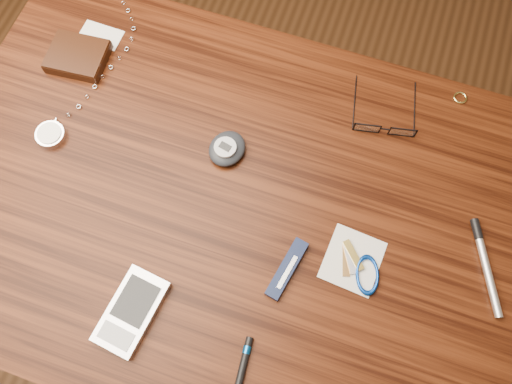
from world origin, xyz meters
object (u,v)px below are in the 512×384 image
pda_phone (132,311)px  eyeglasses (385,127)px  pocket_watch (55,129)px  silver_pen (484,259)px  desk (229,220)px  pedometer (227,149)px  pocket_knife (287,269)px  wallet_and_card (78,56)px  notepad_keys (360,268)px

pda_phone → eyeglasses: bearing=56.2°
pda_phone → pocket_watch: bearing=136.4°
pocket_watch → pda_phone: size_ratio=2.71×
pda_phone → silver_pen: 0.55m
eyeglasses → pocket_watch: bearing=-160.9°
eyeglasses → desk: bearing=-134.9°
pedometer → eyeglasses: bearing=27.8°
pocket_knife → silver_pen: pocket_knife is taller
pda_phone → wallet_and_card: bearing=125.6°
pda_phone → notepad_keys: (0.31, 0.18, -0.01)m
silver_pen → desk: bearing=-174.3°
eyeglasses → pda_phone: bearing=-123.8°
wallet_and_card → silver_pen: wallet_and_card is taller
eyeglasses → pocket_knife: 0.30m
wallet_and_card → eyeglasses: (0.56, 0.04, -0.00)m
eyeglasses → pedometer: bearing=-152.2°
pedometer → pocket_knife: (0.16, -0.16, -0.01)m
eyeglasses → pocket_watch: eyeglasses is taller
notepad_keys → silver_pen: (0.18, 0.08, 0.00)m
pda_phone → notepad_keys: bearing=29.9°
pocket_watch → notepad_keys: (0.56, -0.06, -0.00)m
notepad_keys → pocket_watch: bearing=173.7°
desk → pda_phone: size_ratio=7.62×
desk → notepad_keys: size_ratio=9.55×
pda_phone → pedometer: pedometer is taller
wallet_and_card → eyeglasses: bearing=4.2°
desk → pedometer: size_ratio=12.72×
eyeglasses → pedometer: 0.27m
silver_pen → pocket_knife: bearing=-158.1°
desk → eyeglasses: bearing=45.1°
desk → eyeglasses: size_ratio=7.76×
desk → notepad_keys: (0.24, -0.03, 0.11)m
pocket_watch → pocket_knife: bearing=-12.6°
pocket_watch → silver_pen: pocket_watch is taller
desk → pocket_knife: size_ratio=9.63×
pda_phone → pedometer: size_ratio=1.67×
silver_pen → pedometer: bearing=174.3°
wallet_and_card → pocket_knife: (0.48, -0.25, -0.00)m
pocket_watch → silver_pen: (0.74, 0.01, -0.00)m
eyeglasses → pocket_knife: (-0.08, -0.29, -0.00)m
pocket_knife → notepad_keys: bearing=20.3°
pocket_watch → pda_phone: 0.35m
wallet_and_card → pocket_knife: size_ratio=1.27×
pedometer → pda_phone: bearing=-98.3°
pda_phone → notepad_keys: size_ratio=1.25×
notepad_keys → silver_pen: size_ratio=0.72×
silver_pen → pocket_watch: bearing=-178.9°
pedometer → notepad_keys: size_ratio=0.75×
wallet_and_card → eyeglasses: eyeglasses is taller
eyeglasses → pocket_watch: (-0.53, -0.19, -0.00)m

